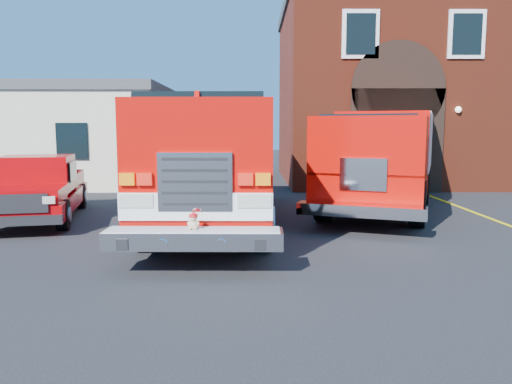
{
  "coord_description": "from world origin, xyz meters",
  "views": [
    {
      "loc": [
        -0.06,
        -10.31,
        2.44
      ],
      "look_at": [
        0.0,
        -1.2,
        1.3
      ],
      "focal_mm": 35.0,
      "sensor_mm": 36.0,
      "label": 1
    }
  ],
  "objects_px": {
    "fire_engine": "(218,160)",
    "secondary_truck": "(383,156)",
    "pickup_truck": "(40,189)",
    "side_building": "(60,135)",
    "fire_station": "(441,92)"
  },
  "relations": [
    {
      "from": "fire_engine",
      "to": "secondary_truck",
      "type": "distance_m",
      "value": 5.55
    },
    {
      "from": "secondary_truck",
      "to": "pickup_truck",
      "type": "bearing_deg",
      "value": -167.7
    },
    {
      "from": "side_building",
      "to": "pickup_truck",
      "type": "distance_m",
      "value": 10.38
    },
    {
      "from": "fire_station",
      "to": "side_building",
      "type": "xyz_separation_m",
      "value": [
        -17.99,
        -0.99,
        -2.05
      ]
    },
    {
      "from": "pickup_truck",
      "to": "secondary_truck",
      "type": "distance_m",
      "value": 10.18
    },
    {
      "from": "fire_station",
      "to": "secondary_truck",
      "type": "relative_size",
      "value": 1.59
    },
    {
      "from": "fire_engine",
      "to": "side_building",
      "type": "bearing_deg",
      "value": 128.82
    },
    {
      "from": "fire_station",
      "to": "secondary_truck",
      "type": "height_order",
      "value": "fire_station"
    },
    {
      "from": "fire_station",
      "to": "fire_engine",
      "type": "xyz_separation_m",
      "value": [
        -9.97,
        -10.96,
        -2.62
      ]
    },
    {
      "from": "fire_station",
      "to": "side_building",
      "type": "distance_m",
      "value": 18.13
    },
    {
      "from": "fire_station",
      "to": "pickup_truck",
      "type": "distance_m",
      "value": 18.67
    },
    {
      "from": "secondary_truck",
      "to": "fire_engine",
      "type": "bearing_deg",
      "value": -155.08
    },
    {
      "from": "fire_station",
      "to": "side_building",
      "type": "height_order",
      "value": "fire_station"
    },
    {
      "from": "side_building",
      "to": "fire_station",
      "type": "bearing_deg",
      "value": 3.14
    },
    {
      "from": "fire_station",
      "to": "fire_engine",
      "type": "relative_size",
      "value": 1.48
    }
  ]
}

